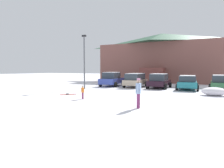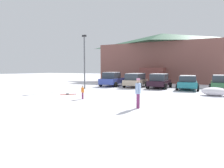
{
  "view_description": "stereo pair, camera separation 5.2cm",
  "coord_description": "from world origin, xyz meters",
  "px_view_note": "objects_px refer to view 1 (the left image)",
  "views": [
    {
      "loc": [
        7.3,
        -8.1,
        2.17
      ],
      "look_at": [
        -0.31,
        6.81,
        0.93
      ],
      "focal_mm": 32.0,
      "sensor_mm": 36.0,
      "label": 1
    },
    {
      "loc": [
        7.35,
        -8.08,
        2.17
      ],
      "look_at": [
        -0.31,
        6.81,
        0.93
      ],
      "focal_mm": 32.0,
      "sensor_mm": 36.0,
      "label": 2
    }
  ],
  "objects_px": {
    "parked_teal_hatchback": "(187,82)",
    "parked_black_sedan": "(159,81)",
    "ski_lodge": "(161,57)",
    "pair_of_skis": "(68,94)",
    "plowed_snow_pile": "(214,91)",
    "parked_blue_hatchback": "(112,79)",
    "skier_child_in_orange_jacket": "(83,91)",
    "parked_beige_suv": "(135,80)",
    "parked_green_coupe": "(221,83)",
    "skier_adult_in_blue_parka": "(138,91)",
    "lamp_post": "(84,59)"
  },
  "relations": [
    {
      "from": "parked_teal_hatchback",
      "to": "parked_black_sedan",
      "type": "bearing_deg",
      "value": 175.87
    },
    {
      "from": "parked_black_sedan",
      "to": "ski_lodge",
      "type": "bearing_deg",
      "value": 102.33
    },
    {
      "from": "pair_of_skis",
      "to": "plowed_snow_pile",
      "type": "xyz_separation_m",
      "value": [
        11.18,
        5.02,
        0.32
      ]
    },
    {
      "from": "parked_blue_hatchback",
      "to": "parked_teal_hatchback",
      "type": "bearing_deg",
      "value": -2.04
    },
    {
      "from": "skier_child_in_orange_jacket",
      "to": "pair_of_skis",
      "type": "distance_m",
      "value": 3.11
    },
    {
      "from": "parked_beige_suv",
      "to": "parked_green_coupe",
      "type": "relative_size",
      "value": 1.1
    },
    {
      "from": "parked_beige_suv",
      "to": "pair_of_skis",
      "type": "height_order",
      "value": "parked_beige_suv"
    },
    {
      "from": "ski_lodge",
      "to": "plowed_snow_pile",
      "type": "bearing_deg",
      "value": -64.09
    },
    {
      "from": "parked_green_coupe",
      "to": "parked_beige_suv",
      "type": "bearing_deg",
      "value": 177.11
    },
    {
      "from": "parked_teal_hatchback",
      "to": "skier_adult_in_blue_parka",
      "type": "distance_m",
      "value": 12.15
    },
    {
      "from": "ski_lodge",
      "to": "lamp_post",
      "type": "xyz_separation_m",
      "value": [
        -4.29,
        -17.73,
        -0.99
      ]
    },
    {
      "from": "ski_lodge",
      "to": "parked_teal_hatchback",
      "type": "xyz_separation_m",
      "value": [
        5.96,
        -13.38,
        -3.51
      ]
    },
    {
      "from": "lamp_post",
      "to": "plowed_snow_pile",
      "type": "distance_m",
      "value": 13.13
    },
    {
      "from": "parked_teal_hatchback",
      "to": "plowed_snow_pile",
      "type": "height_order",
      "value": "parked_teal_hatchback"
    },
    {
      "from": "parked_beige_suv",
      "to": "skier_adult_in_blue_parka",
      "type": "relative_size",
      "value": 2.76
    },
    {
      "from": "parked_teal_hatchback",
      "to": "parked_green_coupe",
      "type": "relative_size",
      "value": 1.13
    },
    {
      "from": "parked_green_coupe",
      "to": "skier_adult_in_blue_parka",
      "type": "xyz_separation_m",
      "value": [
        -4.38,
        -11.98,
        0.12
      ]
    },
    {
      "from": "ski_lodge",
      "to": "skier_child_in_orange_jacket",
      "type": "relative_size",
      "value": 20.38
    },
    {
      "from": "parked_beige_suv",
      "to": "parked_teal_hatchback",
      "type": "relative_size",
      "value": 0.97
    },
    {
      "from": "skier_child_in_orange_jacket",
      "to": "lamp_post",
      "type": "height_order",
      "value": "lamp_post"
    },
    {
      "from": "parked_beige_suv",
      "to": "parked_blue_hatchback",
      "type": "bearing_deg",
      "value": -179.51
    },
    {
      "from": "plowed_snow_pile",
      "to": "parked_blue_hatchback",
      "type": "bearing_deg",
      "value": 159.28
    },
    {
      "from": "plowed_snow_pile",
      "to": "skier_adult_in_blue_parka",
      "type": "bearing_deg",
      "value": -115.34
    },
    {
      "from": "parked_beige_suv",
      "to": "parked_teal_hatchback",
      "type": "bearing_deg",
      "value": -3.4
    },
    {
      "from": "parked_beige_suv",
      "to": "parked_green_coupe",
      "type": "distance_m",
      "value": 9.18
    },
    {
      "from": "parked_beige_suv",
      "to": "plowed_snow_pile",
      "type": "xyz_separation_m",
      "value": [
        8.56,
        -4.48,
        -0.56
      ]
    },
    {
      "from": "parked_green_coupe",
      "to": "pair_of_skis",
      "type": "xyz_separation_m",
      "value": [
        -11.79,
        -9.04,
        -0.8
      ]
    },
    {
      "from": "plowed_snow_pile",
      "to": "pair_of_skis",
      "type": "bearing_deg",
      "value": -155.84
    },
    {
      "from": "ski_lodge",
      "to": "pair_of_skis",
      "type": "xyz_separation_m",
      "value": [
        -2.68,
        -22.53,
        -4.27
      ]
    },
    {
      "from": "skier_child_in_orange_jacket",
      "to": "skier_adult_in_blue_parka",
      "type": "xyz_separation_m",
      "value": [
        4.76,
        -1.4,
        0.38
      ]
    },
    {
      "from": "parked_beige_suv",
      "to": "skier_child_in_orange_jacket",
      "type": "distance_m",
      "value": 11.05
    },
    {
      "from": "parked_blue_hatchback",
      "to": "pair_of_skis",
      "type": "distance_m",
      "value": 9.53
    },
    {
      "from": "parked_beige_suv",
      "to": "skier_child_in_orange_jacket",
      "type": "xyz_separation_m",
      "value": [
        0.03,
        -11.04,
        -0.35
      ]
    },
    {
      "from": "ski_lodge",
      "to": "plowed_snow_pile",
      "type": "height_order",
      "value": "ski_lodge"
    },
    {
      "from": "ski_lodge",
      "to": "lamp_post",
      "type": "distance_m",
      "value": 18.27
    },
    {
      "from": "parked_blue_hatchback",
      "to": "plowed_snow_pile",
      "type": "relative_size",
      "value": 2.34
    },
    {
      "from": "lamp_post",
      "to": "pair_of_skis",
      "type": "bearing_deg",
      "value": -71.45
    },
    {
      "from": "parked_green_coupe",
      "to": "ski_lodge",
      "type": "bearing_deg",
      "value": 124.04
    },
    {
      "from": "ski_lodge",
      "to": "pair_of_skis",
      "type": "distance_m",
      "value": 23.08
    },
    {
      "from": "parked_beige_suv",
      "to": "parked_green_coupe",
      "type": "bearing_deg",
      "value": -2.89
    },
    {
      "from": "parked_teal_hatchback",
      "to": "pair_of_skis",
      "type": "xyz_separation_m",
      "value": [
        -8.64,
        -9.14,
        -0.76
      ]
    },
    {
      "from": "parked_beige_suv",
      "to": "parked_teal_hatchback",
      "type": "xyz_separation_m",
      "value": [
        6.02,
        -0.36,
        -0.13
      ]
    },
    {
      "from": "skier_adult_in_blue_parka",
      "to": "pair_of_skis",
      "type": "relative_size",
      "value": 1.39
    },
    {
      "from": "parked_beige_suv",
      "to": "pair_of_skis",
      "type": "relative_size",
      "value": 3.83
    },
    {
      "from": "parked_black_sedan",
      "to": "plowed_snow_pile",
      "type": "distance_m",
      "value": 7.13
    },
    {
      "from": "parked_beige_suv",
      "to": "lamp_post",
      "type": "bearing_deg",
      "value": -131.96
    },
    {
      "from": "ski_lodge",
      "to": "skier_child_in_orange_jacket",
      "type": "bearing_deg",
      "value": -90.07
    },
    {
      "from": "parked_teal_hatchback",
      "to": "plowed_snow_pile",
      "type": "bearing_deg",
      "value": -58.37
    },
    {
      "from": "parked_blue_hatchback",
      "to": "skier_adult_in_blue_parka",
      "type": "height_order",
      "value": "parked_blue_hatchback"
    },
    {
      "from": "skier_child_in_orange_jacket",
      "to": "lamp_post",
      "type": "distance_m",
      "value": 8.11
    }
  ]
}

